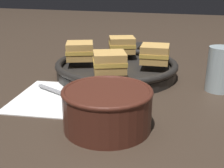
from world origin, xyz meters
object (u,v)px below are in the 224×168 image
at_px(drinking_glass, 220,69).
at_px(sandwich_far_right, 122,45).
at_px(spoon, 72,97).
at_px(skillet, 117,68).
at_px(soup_bowl, 107,106).
at_px(sandwich_near_left, 80,51).
at_px(sandwich_far_left, 155,54).
at_px(sandwich_near_right, 109,62).

bearing_deg(drinking_glass, sandwich_far_right, 155.26).
xyz_separation_m(sandwich_far_right, drinking_glass, (0.28, -0.13, -0.01)).
bearing_deg(spoon, drinking_glass, 50.81).
bearing_deg(sandwich_far_right, skillet, -80.26).
relative_size(soup_bowl, sandwich_near_left, 1.56).
xyz_separation_m(spoon, sandwich_near_left, (-0.07, 0.18, 0.06)).
distance_m(soup_bowl, skillet, 0.30).
xyz_separation_m(skillet, sandwich_far_left, (0.10, 0.01, 0.04)).
bearing_deg(soup_bowl, skillet, 105.78).
relative_size(skillet, sandwich_far_right, 4.76).
bearing_deg(sandwich_near_right, spoon, -116.02).
distance_m(soup_bowl, sandwich_near_right, 0.20).
bearing_deg(spoon, sandwich_near_right, 84.60).
bearing_deg(drinking_glass, spoon, -149.82).
distance_m(soup_bowl, sandwich_near_left, 0.32).
bearing_deg(sandwich_near_left, sandwich_far_left, 9.58).
bearing_deg(sandwich_far_left, spoon, -121.33).
xyz_separation_m(skillet, sandwich_far_right, (-0.02, 0.10, 0.04)).
bearing_deg(drinking_glass, sandwich_near_left, 178.15).
bearing_deg(sandwich_near_right, sandwich_far_right, 99.58).
bearing_deg(spoon, sandwich_near_left, 131.14).
height_order(skillet, sandwich_near_right, sandwich_near_right).
bearing_deg(sandwich_far_right, sandwich_far_left, -35.42).
xyz_separation_m(soup_bowl, sandwich_near_left, (-0.18, 0.27, 0.02)).
distance_m(skillet, sandwich_far_right, 0.11).
height_order(sandwich_far_left, sandwich_far_right, same).
bearing_deg(soup_bowl, sandwich_near_right, 109.12).
height_order(spoon, sandwich_near_left, sandwich_near_left).
height_order(soup_bowl, sandwich_near_right, sandwich_near_right).
relative_size(spoon, sandwich_near_left, 1.61).
xyz_separation_m(soup_bowl, drinking_glass, (0.18, 0.26, 0.01)).
height_order(sandwich_near_right, sandwich_far_right, same).
distance_m(sandwich_near_right, drinking_glass, 0.25).
bearing_deg(sandwich_near_left, drinking_glass, -1.85).
bearing_deg(sandwich_near_right, sandwich_far_left, 54.58).
height_order(spoon, sandwich_near_right, sandwich_near_right).
bearing_deg(sandwich_far_left, sandwich_near_left, -170.42).
xyz_separation_m(sandwich_near_left, sandwich_far_left, (0.20, 0.03, 0.00)).
distance_m(spoon, sandwich_near_left, 0.20).
bearing_deg(sandwich_near_left, spoon, -69.49).
distance_m(skillet, sandwich_near_left, 0.11).
xyz_separation_m(spoon, sandwich_far_right, (0.01, 0.30, 0.06)).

